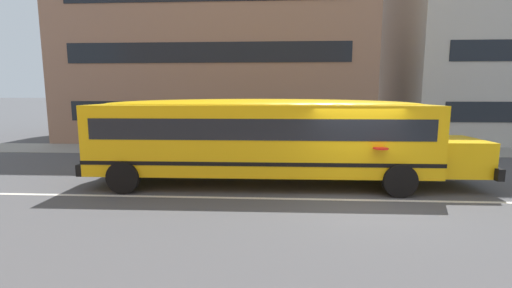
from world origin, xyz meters
The scene contains 5 objects.
ground_plane centered at (0.00, 0.00, 0.00)m, with size 400.00×400.00×0.00m, color #4C4C4F.
sidewalk_far centered at (0.00, 8.39, 0.01)m, with size 120.00×3.00×0.01m, color gray.
lane_centreline centered at (0.00, 0.00, 0.00)m, with size 110.00×0.16×0.01m, color silver.
school_bus centered at (-2.55, 1.52, 1.63)m, with size 12.28×2.91×2.74m.
apartment_block_far_left centered at (-6.13, 15.04, 6.65)m, with size 18.68×10.35×13.30m.
Camera 1 is at (-2.29, -9.39, 2.92)m, focal length 24.38 mm.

